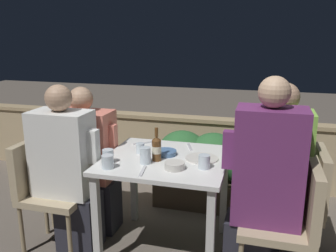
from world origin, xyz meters
The scene contains 24 objects.
ground_plane centered at (0.00, 0.00, 0.00)m, with size 16.00×16.00×0.00m, color #665B51.
parapet_wall centered at (0.00, 1.37, 0.36)m, with size 9.00×0.18×0.72m.
dining_table centered at (0.00, 0.00, 0.63)m, with size 0.87×0.81×0.74m.
planter_hedge centered at (0.23, 0.79, 0.40)m, with size 1.07×0.47×0.72m.
chair_left_near centered at (-0.90, -0.14, 0.50)m, with size 0.46×0.46×0.83m.
person_white_polo centered at (-0.71, -0.14, 0.63)m, with size 0.50×0.26×1.25m.
chair_left_far centered at (-0.89, 0.15, 0.50)m, with size 0.46×0.46×0.83m.
person_coral_top centered at (-0.70, 0.15, 0.59)m, with size 0.52×0.26×1.20m.
chair_right_near centered at (0.87, -0.16, 0.50)m, with size 0.46×0.46×0.83m.
person_purple_stripe centered at (0.68, -0.16, 0.68)m, with size 0.50×0.26×1.36m.
chair_right_far centered at (0.95, 0.15, 0.50)m, with size 0.46×0.46×0.83m.
person_green_blouse centered at (0.75, 0.15, 0.64)m, with size 0.49×0.26×1.28m.
beer_bottle centered at (-0.05, -0.07, 0.83)m, with size 0.07×0.07×0.24m.
plate_0 centered at (0.25, 0.04, 0.74)m, with size 0.23×0.23×0.01m.
bowl_0 centered at (-0.02, 0.06, 0.76)m, with size 0.16×0.16×0.04m.
bowl_1 centered at (0.11, -0.19, 0.76)m, with size 0.13×0.13×0.05m.
glass_cup_0 centered at (-0.35, -0.20, 0.78)m, with size 0.08×0.08×0.09m.
glass_cup_1 centered at (-0.31, -0.29, 0.78)m, with size 0.08×0.08×0.09m.
glass_cup_2 centered at (0.30, -0.13, 0.78)m, with size 0.08×0.08×0.09m.
glass_cup_3 centered at (-0.21, 0.05, 0.77)m, with size 0.06×0.06×0.08m.
glass_cup_4 centered at (-0.10, -0.14, 0.79)m, with size 0.07×0.07×0.11m.
fork_0 centered at (-0.26, 0.28, 0.74)m, with size 0.15×0.12×0.01m.
fork_1 centered at (0.12, 0.27, 0.74)m, with size 0.08×0.17×0.01m.
fork_2 centered at (-0.07, -0.28, 0.74)m, with size 0.04×0.17×0.01m.
Camera 1 is at (0.65, -2.30, 1.60)m, focal length 38.00 mm.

